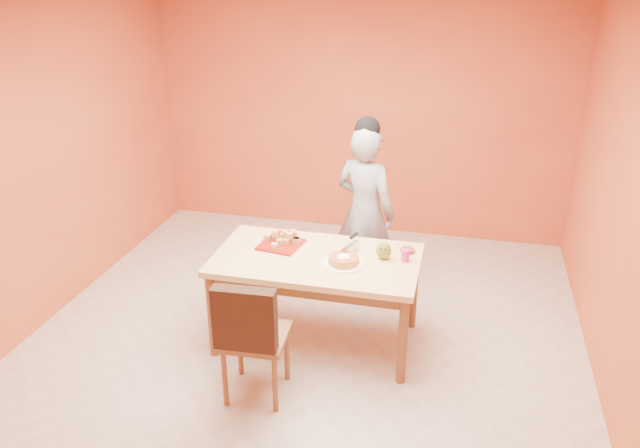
% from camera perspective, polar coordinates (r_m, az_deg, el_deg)
% --- Properties ---
extents(floor, '(5.00, 5.00, 0.00)m').
position_cam_1_polar(floor, '(5.15, -1.77, -11.26)').
color(floor, beige).
rests_on(floor, ground).
extents(wall_back, '(4.50, 0.00, 4.50)m').
position_cam_1_polar(wall_back, '(6.86, 3.68, 10.11)').
color(wall_back, '#D46230').
rests_on(wall_back, floor).
extents(wall_left, '(0.00, 5.00, 5.00)m').
position_cam_1_polar(wall_left, '(5.53, -25.13, 4.61)').
color(wall_left, '#D46230').
rests_on(wall_left, floor).
extents(wall_right, '(0.00, 5.00, 5.00)m').
position_cam_1_polar(wall_right, '(4.51, 26.79, 0.26)').
color(wall_right, '#D46230').
rests_on(wall_right, floor).
extents(dining_table, '(1.60, 0.90, 0.76)m').
position_cam_1_polar(dining_table, '(4.91, -0.33, -4.03)').
color(dining_table, '#F2D77F').
rests_on(dining_table, floor).
extents(dining_chair, '(0.47, 0.54, 0.97)m').
position_cam_1_polar(dining_chair, '(4.42, -6.04, -10.03)').
color(dining_chair, brown).
rests_on(dining_chair, floor).
extents(pastry_pile, '(0.29, 0.29, 0.09)m').
position_cam_1_polar(pastry_pile, '(5.04, -3.61, -1.31)').
color(pastry_pile, tan).
rests_on(pastry_pile, pastry_platter).
extents(person, '(0.68, 0.56, 1.59)m').
position_cam_1_polar(person, '(5.63, 4.13, 1.11)').
color(person, '#98989A').
rests_on(person, floor).
extents(pastry_platter, '(0.36, 0.36, 0.02)m').
position_cam_1_polar(pastry_platter, '(5.06, -3.60, -1.88)').
color(pastry_platter, maroon).
rests_on(pastry_platter, dining_table).
extents(red_dinner_plate, '(0.25, 0.25, 0.01)m').
position_cam_1_polar(red_dinner_plate, '(5.21, -3.38, -1.13)').
color(red_dinner_plate, maroon).
rests_on(red_dinner_plate, dining_table).
extents(white_cake_plate, '(0.35, 0.35, 0.01)m').
position_cam_1_polar(white_cake_plate, '(4.76, 2.18, -3.64)').
color(white_cake_plate, white).
rests_on(white_cake_plate, dining_table).
extents(sponge_cake, '(0.31, 0.31, 0.05)m').
position_cam_1_polar(sponge_cake, '(4.74, 2.18, -3.29)').
color(sponge_cake, '#C48932').
rests_on(sponge_cake, white_cake_plate).
extents(cake_server, '(0.12, 0.25, 0.01)m').
position_cam_1_polar(cake_server, '(4.88, 2.73, -2.03)').
color(cake_server, silver).
rests_on(cake_server, sponge_cake).
extents(egg_ornament, '(0.13, 0.11, 0.15)m').
position_cam_1_polar(egg_ornament, '(4.83, 5.85, -2.42)').
color(egg_ornament, olive).
rests_on(egg_ornament, dining_table).
extents(magenta_glass, '(0.08, 0.08, 0.09)m').
position_cam_1_polar(magenta_glass, '(4.83, 7.81, -2.86)').
color(magenta_glass, '#D72085').
rests_on(magenta_glass, dining_table).
extents(checker_tin, '(0.14, 0.14, 0.03)m').
position_cam_1_polar(checker_tin, '(4.99, 8.00, -2.39)').
color(checker_tin, '#3A210F').
rests_on(checker_tin, dining_table).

